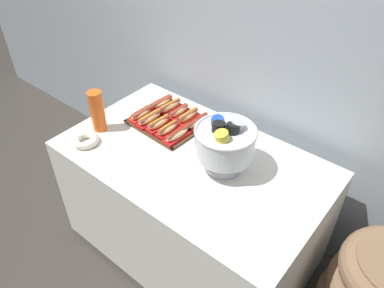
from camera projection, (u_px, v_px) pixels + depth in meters
name	position (u px, v px, depth m)	size (l,w,h in m)	color
ground_plane	(192.00, 247.00, 2.48)	(10.00, 10.00, 0.00)	#38332D
back_wall	(260.00, 30.00, 2.01)	(6.00, 0.10, 2.60)	#9EA8B2
buffet_table	(192.00, 205.00, 2.22)	(1.42, 0.85, 0.79)	white
serving_tray	(169.00, 122.00, 2.23)	(0.42, 0.38, 0.01)	#472B19
hot_dog_0	(141.00, 114.00, 2.24)	(0.07, 0.16, 0.06)	red
hot_dog_1	(150.00, 119.00, 2.20)	(0.08, 0.18, 0.06)	#B21414
hot_dog_2	(159.00, 124.00, 2.16)	(0.08, 0.16, 0.06)	red
hot_dog_3	(168.00, 129.00, 2.12)	(0.07, 0.16, 0.06)	#B21414
hot_dog_4	(177.00, 135.00, 2.08)	(0.07, 0.18, 0.06)	red
hot_dog_5	(161.00, 103.00, 2.34)	(0.08, 0.18, 0.06)	#B21414
hot_dog_6	(170.00, 107.00, 2.29)	(0.08, 0.18, 0.06)	#B21414
hot_dog_7	(179.00, 112.00, 2.26)	(0.06, 0.16, 0.06)	red
hot_dog_8	(188.00, 116.00, 2.22)	(0.07, 0.17, 0.06)	red
hot_dog_9	(197.00, 122.00, 2.18)	(0.07, 0.18, 0.06)	red
punch_bowl	(225.00, 141.00, 1.82)	(0.31, 0.31, 0.29)	silver
cup_stack	(97.00, 111.00, 2.10)	(0.08, 0.08, 0.25)	#EA5B19
donut	(86.00, 140.00, 2.07)	(0.15, 0.15, 0.04)	silver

